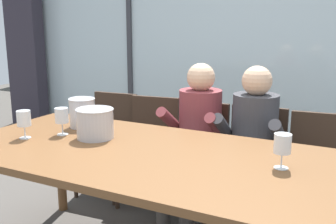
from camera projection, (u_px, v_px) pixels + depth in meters
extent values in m
plane|color=#4C4742|center=(204.00, 206.00, 3.23)|extent=(14.00, 14.00, 0.00)
cube|color=silver|center=(259.00, 40.00, 4.29)|extent=(7.40, 0.03, 2.60)
cube|color=#38383D|center=(130.00, 38.00, 5.02)|extent=(0.06, 0.06, 2.60)
cube|color=#386633|center=(310.00, 46.00, 7.86)|extent=(13.40, 2.40, 2.10)
cube|color=#332D38|center=(25.00, 36.00, 5.62)|extent=(0.56, 0.20, 2.60)
cube|color=brown|center=(140.00, 154.00, 2.19)|extent=(2.20, 1.07, 0.04)
cylinder|color=brown|center=(61.00, 166.00, 3.10)|extent=(0.07, 0.07, 0.73)
cylinder|color=brown|center=(332.00, 223.00, 2.21)|extent=(0.07, 0.07, 0.73)
cube|color=#332319|center=(105.00, 146.00, 3.41)|extent=(0.47, 0.47, 0.03)
cube|color=#332319|center=(116.00, 116.00, 3.54)|extent=(0.42, 0.07, 0.42)
cylinder|color=#332319|center=(75.00, 174.00, 3.36)|extent=(0.04, 0.04, 0.42)
cylinder|color=#332319|center=(114.00, 181.00, 3.21)|extent=(0.04, 0.04, 0.42)
cylinder|color=#332319|center=(99.00, 160.00, 3.70)|extent=(0.04, 0.04, 0.42)
cylinder|color=#332319|center=(135.00, 166.00, 3.55)|extent=(0.04, 0.04, 0.42)
cube|color=#332319|center=(147.00, 153.00, 3.22)|extent=(0.50, 0.50, 0.03)
cube|color=#332319|center=(156.00, 121.00, 3.35)|extent=(0.42, 0.09, 0.42)
cylinder|color=#332319|center=(117.00, 184.00, 3.15)|extent=(0.04, 0.04, 0.42)
cylinder|color=#332319|center=(161.00, 190.00, 3.03)|extent=(0.04, 0.04, 0.42)
cylinder|color=#332319|center=(136.00, 168.00, 3.50)|extent=(0.04, 0.04, 0.42)
cylinder|color=#332319|center=(176.00, 173.00, 3.38)|extent=(0.04, 0.04, 0.42)
cube|color=#332319|center=(193.00, 161.00, 3.01)|extent=(0.45, 0.45, 0.03)
cube|color=#332319|center=(204.00, 127.00, 3.14)|extent=(0.42, 0.05, 0.42)
cylinder|color=#332319|center=(159.00, 192.00, 2.99)|extent=(0.04, 0.04, 0.42)
cylinder|color=#332319|center=(205.00, 203.00, 2.81)|extent=(0.04, 0.04, 0.42)
cylinder|color=#332319|center=(181.00, 176.00, 3.31)|extent=(0.04, 0.04, 0.42)
cylinder|color=#332319|center=(224.00, 185.00, 3.14)|extent=(0.04, 0.04, 0.42)
cube|color=#332319|center=(250.00, 170.00, 2.83)|extent=(0.45, 0.45, 0.03)
cube|color=#332319|center=(259.00, 134.00, 2.96)|extent=(0.42, 0.04, 0.42)
cylinder|color=#332319|center=(216.00, 204.00, 2.79)|extent=(0.04, 0.04, 0.42)
cylinder|color=#332319|center=(270.00, 215.00, 2.63)|extent=(0.04, 0.04, 0.42)
cylinder|color=#332319|center=(232.00, 185.00, 3.12)|extent=(0.04, 0.04, 0.42)
cylinder|color=#332319|center=(280.00, 194.00, 2.96)|extent=(0.04, 0.04, 0.42)
cube|color=#332319|center=(318.00, 182.00, 2.61)|extent=(0.48, 0.48, 0.03)
cube|color=#332319|center=(321.00, 142.00, 2.74)|extent=(0.42, 0.08, 0.42)
cylinder|color=#332319|center=(283.00, 221.00, 2.55)|extent=(0.04, 0.04, 0.42)
cylinder|color=#332319|center=(288.00, 198.00, 2.90)|extent=(0.04, 0.04, 0.42)
cylinder|color=brown|center=(200.00, 124.00, 2.97)|extent=(0.33, 0.33, 0.52)
sphere|color=#DBAD89|center=(201.00, 77.00, 2.89)|extent=(0.21, 0.21, 0.21)
cube|color=#47423D|center=(177.00, 162.00, 2.90)|extent=(0.15, 0.40, 0.13)
cube|color=#47423D|center=(199.00, 166.00, 2.81)|extent=(0.15, 0.40, 0.13)
cylinder|color=#47423D|center=(163.00, 203.00, 2.78)|extent=(0.10, 0.10, 0.45)
cylinder|color=#47423D|center=(186.00, 209.00, 2.70)|extent=(0.10, 0.10, 0.45)
cylinder|color=brown|center=(170.00, 121.00, 2.95)|extent=(0.09, 0.33, 0.26)
cylinder|color=brown|center=(217.00, 127.00, 2.77)|extent=(0.09, 0.33, 0.26)
cylinder|color=#38383D|center=(255.00, 130.00, 2.78)|extent=(0.32, 0.32, 0.52)
sphere|color=#DBAD89|center=(257.00, 81.00, 2.71)|extent=(0.21, 0.21, 0.21)
cube|color=#47423D|center=(232.00, 172.00, 2.71)|extent=(0.13, 0.40, 0.13)
cube|color=#47423D|center=(258.00, 177.00, 2.63)|extent=(0.13, 0.40, 0.13)
cylinder|color=#47423D|center=(222.00, 217.00, 2.58)|extent=(0.10, 0.10, 0.45)
cylinder|color=#47423D|center=(248.00, 223.00, 2.50)|extent=(0.10, 0.10, 0.45)
cylinder|color=#38383D|center=(224.00, 128.00, 2.76)|extent=(0.08, 0.32, 0.26)
cylinder|color=#38383D|center=(278.00, 134.00, 2.59)|extent=(0.08, 0.32, 0.26)
cylinder|color=#B7B7BC|center=(82.00, 113.00, 2.67)|extent=(0.17, 0.17, 0.19)
torus|color=silver|center=(81.00, 99.00, 2.65)|extent=(0.18, 0.18, 0.01)
cylinder|color=#B7B7BC|center=(95.00, 124.00, 2.41)|extent=(0.23, 0.23, 0.18)
torus|color=silver|center=(94.00, 109.00, 2.39)|extent=(0.23, 0.23, 0.01)
cylinder|color=silver|center=(281.00, 168.00, 1.91)|extent=(0.07, 0.07, 0.00)
cylinder|color=silver|center=(281.00, 160.00, 1.91)|extent=(0.01, 0.01, 0.07)
cylinder|color=silver|center=(283.00, 143.00, 1.89)|extent=(0.08, 0.08, 0.09)
cylinder|color=maroon|center=(282.00, 149.00, 1.89)|extent=(0.07, 0.07, 0.04)
cylinder|color=silver|center=(25.00, 138.00, 2.42)|extent=(0.07, 0.07, 0.00)
cylinder|color=silver|center=(25.00, 132.00, 2.42)|extent=(0.01, 0.01, 0.07)
cylinder|color=silver|center=(24.00, 118.00, 2.40)|extent=(0.08, 0.08, 0.09)
cylinder|color=#560C1E|center=(24.00, 122.00, 2.40)|extent=(0.07, 0.07, 0.04)
cylinder|color=silver|center=(63.00, 134.00, 2.50)|extent=(0.07, 0.07, 0.00)
cylinder|color=silver|center=(62.00, 128.00, 2.49)|extent=(0.01, 0.01, 0.07)
cylinder|color=silver|center=(62.00, 115.00, 2.47)|extent=(0.08, 0.08, 0.09)
cylinder|color=maroon|center=(62.00, 119.00, 2.48)|extent=(0.07, 0.07, 0.04)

